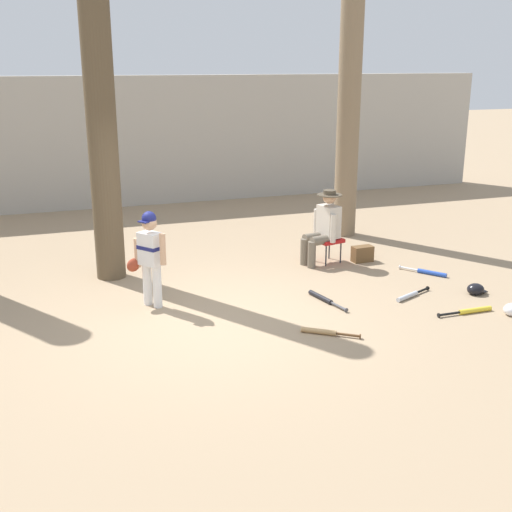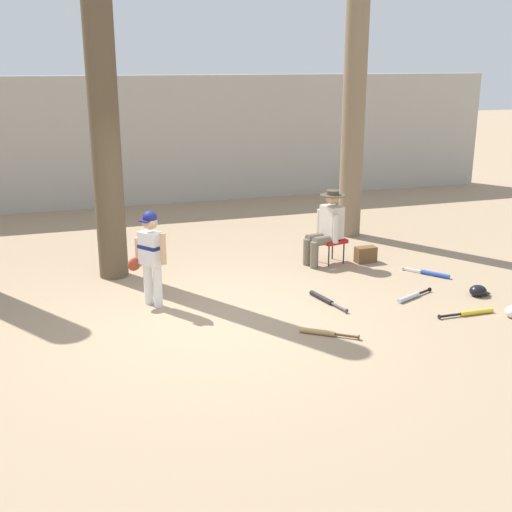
{
  "view_description": "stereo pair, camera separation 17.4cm",
  "coord_description": "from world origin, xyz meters",
  "px_view_note": "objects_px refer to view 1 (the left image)",
  "views": [
    {
      "loc": [
        -1.98,
        -7.37,
        3.17
      ],
      "look_at": [
        0.65,
        0.2,
        0.75
      ],
      "focal_mm": 45.43,
      "sensor_mm": 36.0,
      "label": 1
    },
    {
      "loc": [
        -1.81,
        -7.42,
        3.17
      ],
      "look_at": [
        0.65,
        0.2,
        0.75
      ],
      "focal_mm": 45.43,
      "sensor_mm": 36.0,
      "label": 2
    }
  ],
  "objects_px": {
    "bat_wood_tan": "(323,332)",
    "tree_behind_spectator": "(350,86)",
    "seated_spectator": "(324,225)",
    "handbag_beside_stool": "(362,254)",
    "bat_black_composite": "(323,299)",
    "bat_aluminum_silver": "(410,295)",
    "batting_helmet_black": "(476,289)",
    "young_ballplayer": "(149,253)",
    "tree_near_player": "(101,119)",
    "folding_stool": "(328,241)",
    "bat_blue_youth": "(428,272)",
    "bat_yellow_trainer": "(471,311)"
  },
  "relations": [
    {
      "from": "folding_stool",
      "to": "bat_aluminum_silver",
      "type": "relative_size",
      "value": 0.69
    },
    {
      "from": "tree_behind_spectator",
      "to": "bat_yellow_trainer",
      "type": "xyz_separation_m",
      "value": [
        -0.25,
        -4.2,
        -2.71
      ]
    },
    {
      "from": "handbag_beside_stool",
      "to": "bat_black_composite",
      "type": "relative_size",
      "value": 0.42
    },
    {
      "from": "tree_near_player",
      "to": "bat_wood_tan",
      "type": "relative_size",
      "value": 8.88
    },
    {
      "from": "seated_spectator",
      "to": "bat_blue_youth",
      "type": "bearing_deg",
      "value": -39.45
    },
    {
      "from": "young_ballplayer",
      "to": "bat_aluminum_silver",
      "type": "distance_m",
      "value": 3.64
    },
    {
      "from": "batting_helmet_black",
      "to": "bat_blue_youth",
      "type": "bearing_deg",
      "value": 97.41
    },
    {
      "from": "tree_near_player",
      "to": "young_ballplayer",
      "type": "distance_m",
      "value": 2.2
    },
    {
      "from": "tree_behind_spectator",
      "to": "young_ballplayer",
      "type": "bearing_deg",
      "value": -148.45
    },
    {
      "from": "tree_near_player",
      "to": "batting_helmet_black",
      "type": "bearing_deg",
      "value": -27.48
    },
    {
      "from": "bat_blue_youth",
      "to": "bat_aluminum_silver",
      "type": "bearing_deg",
      "value": -135.94
    },
    {
      "from": "handbag_beside_stool",
      "to": "seated_spectator",
      "type": "bearing_deg",
      "value": 168.48
    },
    {
      "from": "bat_aluminum_silver",
      "to": "batting_helmet_black",
      "type": "xyz_separation_m",
      "value": [
        0.96,
        -0.18,
        0.04
      ]
    },
    {
      "from": "tree_behind_spectator",
      "to": "seated_spectator",
      "type": "height_order",
      "value": "tree_behind_spectator"
    },
    {
      "from": "tree_near_player",
      "to": "tree_behind_spectator",
      "type": "bearing_deg",
      "value": 13.99
    },
    {
      "from": "young_ballplayer",
      "to": "bat_wood_tan",
      "type": "bearing_deg",
      "value": -42.63
    },
    {
      "from": "seated_spectator",
      "to": "bat_wood_tan",
      "type": "height_order",
      "value": "seated_spectator"
    },
    {
      "from": "bat_black_composite",
      "to": "folding_stool",
      "type": "bearing_deg",
      "value": 63.03
    },
    {
      "from": "bat_wood_tan",
      "to": "tree_near_player",
      "type": "bearing_deg",
      "value": 124.93
    },
    {
      "from": "tree_near_player",
      "to": "seated_spectator",
      "type": "relative_size",
      "value": 4.58
    },
    {
      "from": "folding_stool",
      "to": "tree_near_player",
      "type": "bearing_deg",
      "value": 173.23
    },
    {
      "from": "handbag_beside_stool",
      "to": "folding_stool",
      "type": "bearing_deg",
      "value": 164.47
    },
    {
      "from": "tree_near_player",
      "to": "young_ballplayer",
      "type": "height_order",
      "value": "tree_near_player"
    },
    {
      "from": "bat_aluminum_silver",
      "to": "bat_wood_tan",
      "type": "bearing_deg",
      "value": -155.58
    },
    {
      "from": "handbag_beside_stool",
      "to": "batting_helmet_black",
      "type": "distance_m",
      "value": 2.07
    },
    {
      "from": "bat_black_composite",
      "to": "bat_yellow_trainer",
      "type": "xyz_separation_m",
      "value": [
        1.64,
        -1.05,
        0.0
      ]
    },
    {
      "from": "bat_wood_tan",
      "to": "tree_behind_spectator",
      "type": "bearing_deg",
      "value": 60.54
    },
    {
      "from": "tree_near_player",
      "to": "tree_behind_spectator",
      "type": "distance_m",
      "value": 4.66
    },
    {
      "from": "seated_spectator",
      "to": "bat_yellow_trainer",
      "type": "height_order",
      "value": "seated_spectator"
    },
    {
      "from": "handbag_beside_stool",
      "to": "bat_black_composite",
      "type": "height_order",
      "value": "handbag_beside_stool"
    },
    {
      "from": "bat_black_composite",
      "to": "batting_helmet_black",
      "type": "height_order",
      "value": "batting_helmet_black"
    },
    {
      "from": "tree_behind_spectator",
      "to": "batting_helmet_black",
      "type": "relative_size",
      "value": 21.02
    },
    {
      "from": "folding_stool",
      "to": "bat_blue_youth",
      "type": "distance_m",
      "value": 1.66
    },
    {
      "from": "bat_black_composite",
      "to": "young_ballplayer",
      "type": "bearing_deg",
      "value": 165.25
    },
    {
      "from": "bat_aluminum_silver",
      "to": "bat_blue_youth",
      "type": "bearing_deg",
      "value": 44.06
    },
    {
      "from": "tree_near_player",
      "to": "handbag_beside_stool",
      "type": "xyz_separation_m",
      "value": [
        4.0,
        -0.56,
        -2.25
      ]
    },
    {
      "from": "bat_wood_tan",
      "to": "batting_helmet_black",
      "type": "xyz_separation_m",
      "value": [
        2.63,
        0.58,
        0.04
      ]
    },
    {
      "from": "seated_spectator",
      "to": "handbag_beside_stool",
      "type": "xyz_separation_m",
      "value": [
        0.65,
        -0.13,
        -0.51
      ]
    },
    {
      "from": "tree_behind_spectator",
      "to": "bat_wood_tan",
      "type": "xyz_separation_m",
      "value": [
        -2.37,
        -4.19,
        -2.71
      ]
    },
    {
      "from": "handbag_beside_stool",
      "to": "batting_helmet_black",
      "type": "relative_size",
      "value": 1.17
    },
    {
      "from": "bat_wood_tan",
      "to": "bat_blue_youth",
      "type": "distance_m",
      "value": 2.96
    },
    {
      "from": "tree_near_player",
      "to": "bat_wood_tan",
      "type": "height_order",
      "value": "tree_near_player"
    },
    {
      "from": "batting_helmet_black",
      "to": "bat_aluminum_silver",
      "type": "bearing_deg",
      "value": 169.5
    },
    {
      "from": "tree_behind_spectator",
      "to": "seated_spectator",
      "type": "relative_size",
      "value": 5.07
    },
    {
      "from": "tree_behind_spectator",
      "to": "bat_wood_tan",
      "type": "relative_size",
      "value": 9.83
    },
    {
      "from": "batting_helmet_black",
      "to": "bat_yellow_trainer",
      "type": "bearing_deg",
      "value": -131.17
    },
    {
      "from": "tree_behind_spectator",
      "to": "bat_black_composite",
      "type": "xyz_separation_m",
      "value": [
        -1.89,
        -3.14,
        -2.71
      ]
    },
    {
      "from": "tree_near_player",
      "to": "tree_behind_spectator",
      "type": "xyz_separation_m",
      "value": [
        4.51,
        1.12,
        0.36
      ]
    },
    {
      "from": "bat_black_composite",
      "to": "seated_spectator",
      "type": "bearing_deg",
      "value": 65.52
    },
    {
      "from": "seated_spectator",
      "to": "handbag_beside_stool",
      "type": "height_order",
      "value": "seated_spectator"
    }
  ]
}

